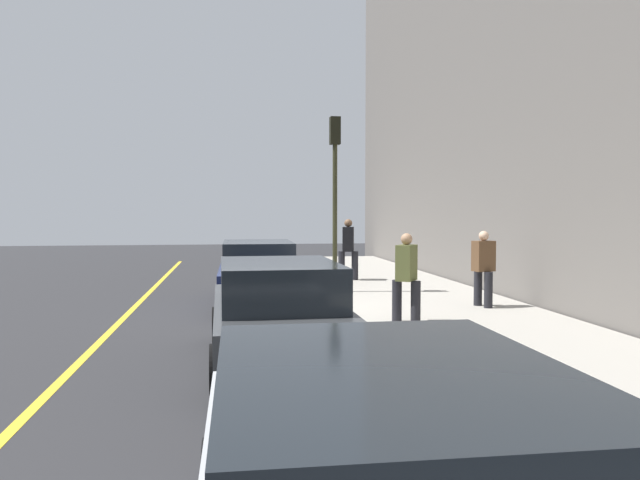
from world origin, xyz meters
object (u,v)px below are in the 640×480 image
pedestrian_brown_coat (483,266)px  pedestrian_black_coat (348,247)px  parked_car_charcoal (278,313)px  pedestrian_olive_coat (406,275)px  parked_car_navy (258,273)px  traffic_light_pole (335,174)px

pedestrian_brown_coat → pedestrian_black_coat: bearing=18.9°
parked_car_charcoal → pedestrian_black_coat: pedestrian_black_coat is taller
pedestrian_olive_coat → pedestrian_brown_coat: (1.57, -2.19, -0.01)m
parked_car_navy → pedestrian_olive_coat: pedestrian_olive_coat is taller
pedestrian_olive_coat → pedestrian_brown_coat: bearing=-54.4°
parked_car_navy → parked_car_charcoal: bearing=-179.7°
parked_car_navy → pedestrian_black_coat: pedestrian_black_coat is taller
pedestrian_olive_coat → traffic_light_pole: size_ratio=0.37×
parked_car_charcoal → pedestrian_brown_coat: 6.12m
pedestrian_olive_coat → pedestrian_black_coat: bearing=-2.3°
parked_car_charcoal → traffic_light_pole: (6.78, -2.00, 2.42)m
pedestrian_olive_coat → pedestrian_black_coat: (7.13, -0.29, 0.09)m
pedestrian_black_coat → pedestrian_brown_coat: pedestrian_black_coat is taller
pedestrian_olive_coat → traffic_light_pole: (4.51, 0.58, 2.14)m
parked_car_charcoal → pedestrian_brown_coat: (3.84, -4.77, 0.27)m
parked_car_navy → pedestrian_black_coat: bearing=-39.7°
parked_car_charcoal → pedestrian_olive_coat: size_ratio=2.78×
pedestrian_olive_coat → parked_car_charcoal: bearing=131.4°
pedestrian_black_coat → pedestrian_brown_coat: bearing=-161.1°
parked_car_navy → pedestrian_brown_coat: pedestrian_brown_coat is taller
parked_car_navy → pedestrian_brown_coat: (-2.09, -4.79, 0.27)m
pedestrian_black_coat → traffic_light_pole: (-2.62, 0.87, 2.04)m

